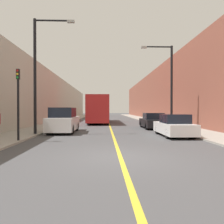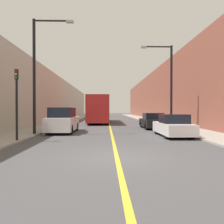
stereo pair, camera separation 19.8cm
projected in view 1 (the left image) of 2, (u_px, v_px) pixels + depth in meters
The scene contains 13 objects.
ground_plane at pixel (120, 157), 8.10m from camera, with size 200.00×200.00×0.00m, color #474749.
sidewalk_left at pixel (71, 119), 37.85m from camera, with size 2.84×72.00×0.11m, color #9E998E.
sidewalk_right at pixel (144, 119), 38.30m from camera, with size 2.84×72.00×0.11m, color #9E998E.
building_row_left at pixel (51, 99), 37.69m from camera, with size 4.00×72.00×7.04m, color #B7B2A3.
building_row_right at pixel (164, 95), 38.38m from camera, with size 4.00×72.00×8.50m, color brown.
road_center_line at pixel (108, 120), 38.08m from camera, with size 0.16×72.00×0.01m, color gold.
bus at pixel (99, 109), 29.42m from camera, with size 2.58×12.31×3.41m.
parked_suv_left at pixel (64, 121), 16.71m from camera, with size 1.87×4.73×1.91m.
car_right_near at pixel (174, 126), 14.35m from camera, with size 1.75×4.21×1.46m.
car_right_mid at pixel (153, 121), 20.27m from camera, with size 1.86×4.31×1.45m.
street_lamp_left at pixel (39, 68), 14.84m from camera, with size 2.79×0.24×7.82m.
street_lamp_right at pixel (169, 81), 19.10m from camera, with size 2.79×0.24×7.23m.
traffic_light at pixel (18, 101), 11.68m from camera, with size 0.16×0.18×3.82m.
Camera 1 is at (-0.59, -8.06, 1.76)m, focal length 35.00 mm.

